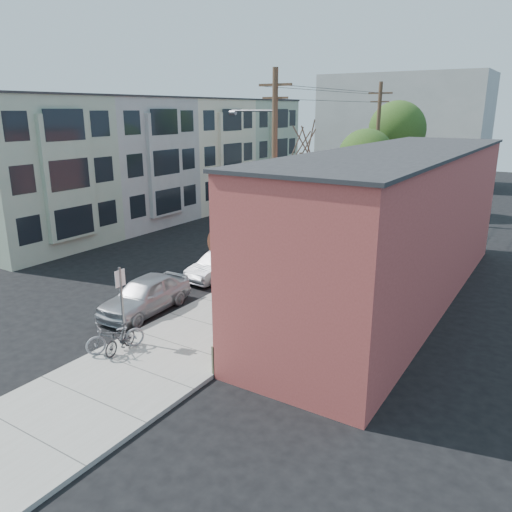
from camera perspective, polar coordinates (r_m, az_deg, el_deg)
The scene contains 27 objects.
ground at distance 23.66m, azimuth -10.17°, elevation -4.17°, with size 120.00×120.00×0.00m, color black.
sidewalk at distance 30.41m, azimuth 10.04°, elevation 0.63°, with size 4.50×58.00×0.15m, color #A5A298.
cafe_building at distance 22.61m, azimuth 15.67°, elevation 3.25°, with size 6.60×20.20×6.61m.
apartment_row at distance 40.69m, azimuth -9.66°, elevation 10.95°, with size 6.30×32.00×9.00m.
end_cap_building at distance 60.71m, azimuth 16.33°, elevation 13.69°, with size 18.00×8.00×12.00m, color #ABAAA5.
sign_post at distance 18.29m, azimuth -15.11°, elevation -4.60°, with size 0.07×0.45×2.80m.
parking_meter_near at distance 23.22m, azimuth -3.36°, elevation -1.76°, with size 0.14×0.14×1.24m.
parking_meter_far at distance 28.74m, azimuth 4.48°, elevation 1.79°, with size 0.14×0.14×1.24m.
utility_pole_near at distance 25.47m, azimuth 2.00°, elevation 10.08°, with size 3.57×0.28×10.00m.
utility_pole_far at distance 39.29m, azimuth 13.62°, elevation 11.78°, with size 1.80×0.28×10.00m.
tree_bare at distance 27.55m, azimuth 5.05°, elevation 5.61°, with size 0.24×0.24×5.86m.
tree_leafy_mid at distance 36.25m, azimuth 12.45°, elevation 10.92°, with size 3.96×3.96×6.82m.
tree_leafy_far at distance 42.49m, azimuth 15.82°, elevation 13.72°, with size 4.51×4.51×8.77m.
patio_chair_a at distance 19.29m, azimuth 1.57°, elevation -6.88°, with size 0.50×0.50×0.88m, color #114020, non-canonical shape.
patio_chair_b at distance 18.15m, azimuth -1.41°, elevation -8.43°, with size 0.50×0.50×0.88m, color #114020, non-canonical shape.
patron_grey at distance 21.38m, azimuth 2.76°, elevation -3.33°, with size 0.62×0.41×1.69m, color gray.
patron_green at distance 20.62m, azimuth 4.31°, elevation -3.82°, with size 0.92×0.72×1.90m, color #276332.
cyclist at distance 22.08m, azimuth 0.36°, elevation -2.56°, with size 1.15×0.66×1.77m, color maroon.
cyclist_bike at distance 22.22m, azimuth 0.35°, elevation -3.58°, with size 0.62×1.78×0.93m, color black.
parked_bike_a at distance 18.01m, azimuth -15.27°, elevation -9.14°, with size 0.44×1.57×0.95m, color black.
parked_bike_b at distance 18.10m, azimuth -15.77°, elevation -8.84°, with size 0.71×2.03×1.07m, color gray.
car_0 at distance 21.42m, azimuth -12.55°, elevation -4.34°, with size 1.81×4.51×1.54m, color #B1B3B9.
car_1 at distance 25.17m, azimuth -4.25°, elevation -1.11°, with size 1.38×3.97×1.31m, color #929398.
car_2 at distance 28.96m, azimuth 1.32°, elevation 1.29°, with size 1.84×4.53×1.31m, color black.
car_3 at distance 33.97m, azimuth 5.62°, elevation 3.74°, with size 2.68×5.81×1.61m, color #9DA1A5.
car_4 at distance 38.84m, azimuth 10.00°, elevation 5.07°, with size 1.56×4.49×1.48m, color #9FA3A6.
bus at distance 46.39m, azimuth 9.94°, elevation 7.68°, with size 2.29×9.79×2.73m, color white.
Camera 1 is at (15.17, -16.19, 8.22)m, focal length 35.00 mm.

